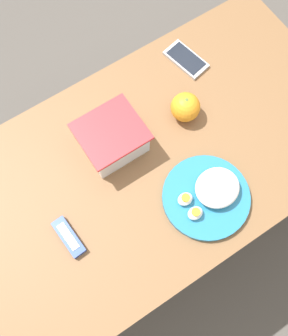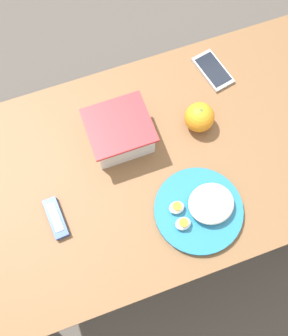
{
  "view_description": "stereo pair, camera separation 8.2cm",
  "coord_description": "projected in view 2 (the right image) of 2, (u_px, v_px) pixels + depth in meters",
  "views": [
    {
      "loc": [
        -0.21,
        -0.31,
        1.78
      ],
      "look_at": [
        -0.02,
        -0.02,
        0.8
      ],
      "focal_mm": 42.0,
      "sensor_mm": 36.0,
      "label": 1
    },
    {
      "loc": [
        -0.14,
        -0.35,
        1.78
      ],
      "look_at": [
        -0.02,
        -0.02,
        0.8
      ],
      "focal_mm": 42.0,
      "sensor_mm": 36.0,
      "label": 2
    }
  ],
  "objects": [
    {
      "name": "cell_phone",
      "position": [
        213.0,
        70.0,
        1.17
      ],
      "size": [
        0.09,
        0.14,
        0.01
      ],
      "color": "#ADADB2",
      "rests_on": "table"
    },
    {
      "name": "ground_plane",
      "position": [
        146.0,
        222.0,
        1.8
      ],
      "size": [
        10.0,
        10.0,
        0.0
      ],
      "primitive_type": "plane",
      "color": "#4C4742"
    },
    {
      "name": "food_container",
      "position": [
        120.0,
        133.0,
        1.06
      ],
      "size": [
        0.17,
        0.15,
        0.09
      ],
      "color": "white",
      "rests_on": "table"
    },
    {
      "name": "orange_fruit",
      "position": [
        199.0,
        117.0,
        1.08
      ],
      "size": [
        0.08,
        0.08,
        0.08
      ],
      "color": "orange",
      "rests_on": "table"
    },
    {
      "name": "rice_plate",
      "position": [
        202.0,
        208.0,
        1.02
      ],
      "size": [
        0.23,
        0.23,
        0.06
      ],
      "color": "teal",
      "rests_on": "table"
    },
    {
      "name": "candy_bar",
      "position": [
        56.0,
        218.0,
        1.02
      ],
      "size": [
        0.04,
        0.11,
        0.02
      ],
      "color": "#334C9E",
      "rests_on": "table"
    },
    {
      "name": "table",
      "position": [
        147.0,
        179.0,
        1.2
      ],
      "size": [
        1.25,
        0.65,
        0.77
      ],
      "color": "brown",
      "rests_on": "ground_plane"
    }
  ]
}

